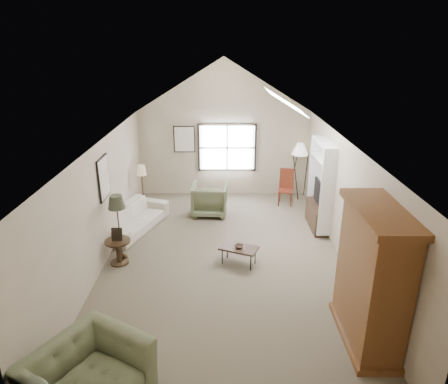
{
  "coord_description": "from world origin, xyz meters",
  "views": [
    {
      "loc": [
        -0.02,
        -7.46,
        4.37
      ],
      "look_at": [
        0.0,
        0.4,
        1.4
      ],
      "focal_mm": 32.0,
      "sensor_mm": 36.0,
      "label": 1
    }
  ],
  "objects_px": {
    "side_table": "(119,252)",
    "armchair_near": "(88,381)",
    "armoire": "(372,278)",
    "armchair_far": "(210,199)",
    "sofa": "(134,218)",
    "side_chair": "(286,187)",
    "coffee_table": "(239,256)"
  },
  "relations": [
    {
      "from": "side_table",
      "to": "armchair_near",
      "type": "bearing_deg",
      "value": -81.85
    },
    {
      "from": "armoire",
      "to": "side_table",
      "type": "height_order",
      "value": "armoire"
    },
    {
      "from": "armchair_far",
      "to": "side_table",
      "type": "distance_m",
      "value": 3.15
    },
    {
      "from": "armchair_near",
      "to": "side_table",
      "type": "relative_size",
      "value": 2.52
    },
    {
      "from": "armchair_far",
      "to": "side_table",
      "type": "bearing_deg",
      "value": 57.25
    },
    {
      "from": "sofa",
      "to": "side_chair",
      "type": "distance_m",
      "value": 4.28
    },
    {
      "from": "sofa",
      "to": "coffee_table",
      "type": "relative_size",
      "value": 2.76
    },
    {
      "from": "armoire",
      "to": "sofa",
      "type": "relative_size",
      "value": 1.04
    },
    {
      "from": "armoire",
      "to": "side_chair",
      "type": "distance_m",
      "value": 5.56
    },
    {
      "from": "coffee_table",
      "to": "armchair_near",
      "type": "bearing_deg",
      "value": -119.69
    },
    {
      "from": "sofa",
      "to": "side_table",
      "type": "height_order",
      "value": "sofa"
    },
    {
      "from": "armoire",
      "to": "armchair_near",
      "type": "relative_size",
      "value": 1.65
    },
    {
      "from": "armchair_near",
      "to": "side_chair",
      "type": "bearing_deg",
      "value": 4.04
    },
    {
      "from": "sofa",
      "to": "armchair_far",
      "type": "relative_size",
      "value": 2.25
    },
    {
      "from": "side_chair",
      "to": "sofa",
      "type": "bearing_deg",
      "value": -145.3
    },
    {
      "from": "armoire",
      "to": "armchair_near",
      "type": "bearing_deg",
      "value": -161.89
    },
    {
      "from": "armoire",
      "to": "sofa",
      "type": "xyz_separation_m",
      "value": [
        -4.38,
        3.88,
        -0.79
      ]
    },
    {
      "from": "armchair_far",
      "to": "coffee_table",
      "type": "xyz_separation_m",
      "value": [
        0.68,
        -2.61,
        -0.23
      ]
    },
    {
      "from": "coffee_table",
      "to": "side_chair",
      "type": "relative_size",
      "value": 0.75
    },
    {
      "from": "side_chair",
      "to": "coffee_table",
      "type": "bearing_deg",
      "value": -101.58
    },
    {
      "from": "armchair_near",
      "to": "side_chair",
      "type": "distance_m",
      "value": 7.61
    },
    {
      "from": "side_table",
      "to": "side_chair",
      "type": "height_order",
      "value": "side_chair"
    },
    {
      "from": "armoire",
      "to": "side_table",
      "type": "distance_m",
      "value": 5.01
    },
    {
      "from": "armoire",
      "to": "armchair_far",
      "type": "distance_m",
      "value": 5.52
    },
    {
      "from": "armchair_far",
      "to": "side_chair",
      "type": "distance_m",
      "value": 2.24
    },
    {
      "from": "armchair_far",
      "to": "side_table",
      "type": "xyz_separation_m",
      "value": [
        -1.82,
        -2.56,
        -0.16
      ]
    },
    {
      "from": "armchair_near",
      "to": "side_chair",
      "type": "xyz_separation_m",
      "value": [
        3.45,
        6.78,
        0.08
      ]
    },
    {
      "from": "sofa",
      "to": "coffee_table",
      "type": "height_order",
      "value": "sofa"
    },
    {
      "from": "armoire",
      "to": "sofa",
      "type": "height_order",
      "value": "armoire"
    },
    {
      "from": "side_table",
      "to": "side_chair",
      "type": "distance_m",
      "value": 5.11
    },
    {
      "from": "sofa",
      "to": "armchair_near",
      "type": "relative_size",
      "value": 1.58
    },
    {
      "from": "side_table",
      "to": "sofa",
      "type": "bearing_deg",
      "value": 90.0
    }
  ]
}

